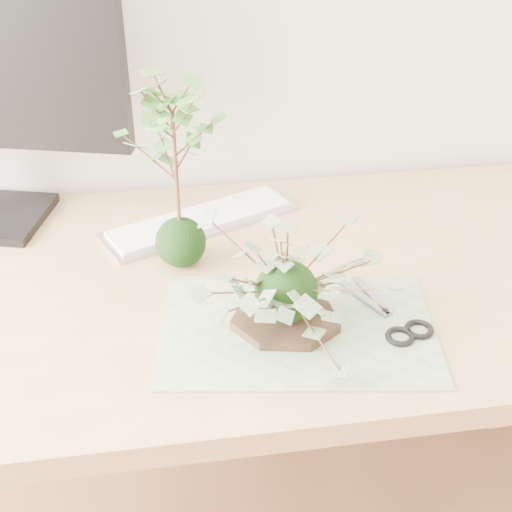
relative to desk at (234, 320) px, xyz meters
name	(u,v)px	position (x,y,z in m)	size (l,w,h in m)	color
desk	(234,320)	(0.00, 0.00, 0.00)	(1.60, 0.70, 0.74)	tan
cutting_mat	(298,328)	(0.08, -0.15, 0.09)	(0.41, 0.27, 0.00)	gray
stone_dish	(285,321)	(0.06, -0.14, 0.10)	(0.17, 0.17, 0.01)	black
ivy_kokedama	(287,266)	(0.06, -0.14, 0.20)	(0.35, 0.35, 0.19)	black
maple_kokedama	(173,126)	(-0.08, 0.06, 0.34)	(0.20, 0.20, 0.36)	black
keyboard	(200,220)	(-0.04, 0.19, 0.09)	(0.39, 0.25, 0.01)	#B6B6C0
scissors	(394,325)	(0.22, -0.17, 0.10)	(0.09, 0.19, 0.01)	gray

